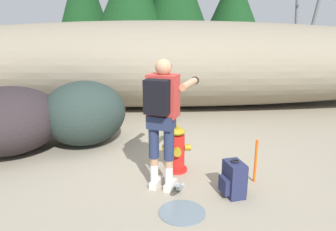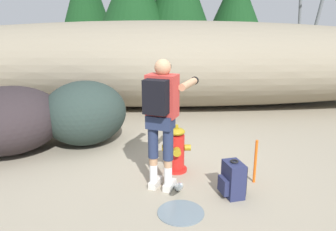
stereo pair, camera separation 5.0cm
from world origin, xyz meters
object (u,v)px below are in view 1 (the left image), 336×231
utility_worker (163,109)px  spare_backpack (234,179)px  survey_stake (256,161)px  fire_hydrant (177,150)px  boulder_large (8,120)px  boulder_mid (84,113)px

utility_worker → spare_backpack: (0.86, -0.24, -0.84)m
spare_backpack → survey_stake: survey_stake is taller
spare_backpack → survey_stake: size_ratio=0.78×
fire_hydrant → boulder_large: bearing=163.0°
utility_worker → boulder_large: utility_worker is taller
fire_hydrant → utility_worker: utility_worker is taller
boulder_large → survey_stake: bearing=-17.9°
fire_hydrant → spare_backpack: size_ratio=1.48×
survey_stake → boulder_large: bearing=162.1°
boulder_large → boulder_mid: size_ratio=1.16×
fire_hydrant → spare_backpack: 0.99m
boulder_mid → fire_hydrant: bearing=-38.0°
boulder_large → survey_stake: size_ratio=2.95×
boulder_large → boulder_mid: (1.16, 0.38, 0.01)m
fire_hydrant → utility_worker: 0.91m
utility_worker → boulder_mid: utility_worker is taller
boulder_mid → utility_worker: bearing=-51.5°
fire_hydrant → boulder_mid: (-1.56, 1.21, 0.24)m
fire_hydrant → boulder_mid: 1.99m
utility_worker → spare_backpack: utility_worker is taller
utility_worker → boulder_mid: size_ratio=1.09×
boulder_large → boulder_mid: bearing=18.3°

